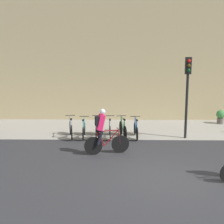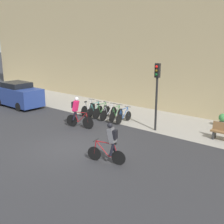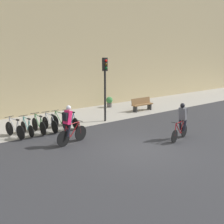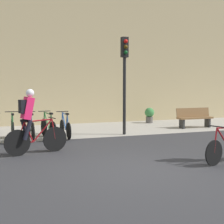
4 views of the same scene
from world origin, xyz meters
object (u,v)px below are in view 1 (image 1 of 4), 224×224
parked_bike_4 (123,129)px  potted_plant (220,116)px  parked_bike_5 (136,130)px  parked_bike_1 (84,129)px  cyclist_pink (103,131)px  parked_bike_0 (71,129)px  traffic_light_pole (188,83)px  parked_bike_3 (110,129)px  parked_bike_2 (97,129)px

parked_bike_4 → potted_plant: bearing=28.9°
potted_plant → parked_bike_5: bearing=-148.1°
parked_bike_1 → parked_bike_5: bearing=-0.0°
cyclist_pink → parked_bike_0: size_ratio=1.07×
parked_bike_1 → traffic_light_pole: 5.23m
parked_bike_3 → parked_bike_4: 0.61m
parked_bike_4 → parked_bike_2: bearing=180.0°
parked_bike_3 → parked_bike_5: bearing=-0.0°
parked_bike_3 → parked_bike_4: (0.61, 0.00, 0.00)m
parked_bike_3 → potted_plant: (6.16, 3.07, 0.04)m
cyclist_pink → parked_bike_4: cyclist_pink is taller
parked_bike_1 → parked_bike_3: bearing=-0.0°
cyclist_pink → parked_bike_2: 2.61m
cyclist_pink → parked_bike_4: (0.83, 2.53, -0.55)m
parked_bike_1 → traffic_light_pole: (4.75, -0.08, 2.20)m
parked_bike_5 → cyclist_pink: bearing=-119.8°
cyclist_pink → parked_bike_2: size_ratio=1.06×
parked_bike_0 → parked_bike_2: (1.22, -0.00, 0.00)m
parked_bike_3 → parked_bike_4: bearing=0.1°
cyclist_pink → potted_plant: cyclist_pink is taller
parked_bike_0 → potted_plant: size_ratio=2.16×
parked_bike_1 → traffic_light_pole: traffic_light_pole is taller
parked_bike_0 → parked_bike_3: parked_bike_0 is taller
parked_bike_4 → parked_bike_0: bearing=180.0°
parked_bike_3 → parked_bike_5: size_ratio=1.07×
cyclist_pink → traffic_light_pole: traffic_light_pole is taller
parked_bike_1 → parked_bike_4: parked_bike_4 is taller
parked_bike_5 → potted_plant: (4.94, 3.07, 0.06)m
parked_bike_3 → traffic_light_pole: size_ratio=0.46×
parked_bike_0 → potted_plant: (8.00, 3.07, 0.03)m
parked_bike_0 → parked_bike_2: size_ratio=0.99×
parked_bike_3 → parked_bike_5: parked_bike_3 is taller
parked_bike_1 → parked_bike_4: 1.84m
parked_bike_0 → potted_plant: bearing=21.0°
parked_bike_1 → parked_bike_5: 2.45m
traffic_light_pole → potted_plant: 4.63m
parked_bike_1 → parked_bike_2: parked_bike_2 is taller
parked_bike_4 → parked_bike_3: bearing=-179.9°
parked_bike_0 → parked_bike_2: same height
parked_bike_2 → traffic_light_pole: bearing=-1.1°
cyclist_pink → parked_bike_2: cyclist_pink is taller
parked_bike_0 → parked_bike_1: bearing=-0.1°
parked_bike_4 → parked_bike_5: bearing=-0.1°
parked_bike_2 → parked_bike_4: 1.23m
parked_bike_1 → parked_bike_3: (1.22, -0.00, 0.02)m
traffic_light_pole → parked_bike_4: bearing=178.5°
parked_bike_1 → parked_bike_3: size_ratio=0.92×
cyclist_pink → parked_bike_4: 2.72m
parked_bike_1 → parked_bike_5: same height
cyclist_pink → traffic_light_pole: size_ratio=0.48×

